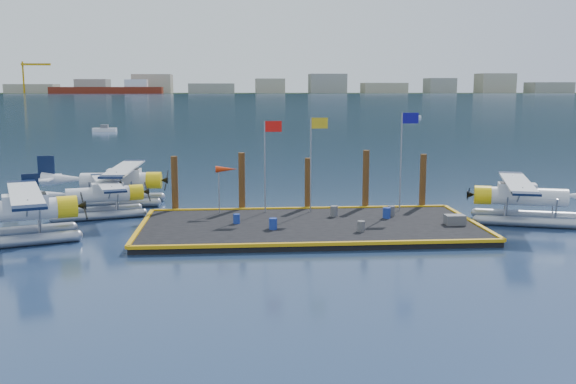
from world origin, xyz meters
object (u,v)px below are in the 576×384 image
Objects in this scene: drum_4 at (391,211)px; drum_5 at (334,211)px; crate at (455,220)px; piling_2 at (308,186)px; drum_3 at (273,224)px; piling_0 at (175,186)px; drum_2 at (387,213)px; piling_3 at (366,181)px; drum_0 at (237,219)px; seaplane_a at (18,214)px; seaplane_d at (523,199)px; flagpole_blue at (404,147)px; piling_4 at (423,183)px; flagpole_red at (268,152)px; seaplane_c at (119,183)px; drum_1 at (361,226)px; flagpole_yellow at (314,150)px; piling_1 at (242,184)px; windsock at (226,170)px; seaplane_b at (102,197)px.

drum_5 reaches higher than drum_4.
crate is 10.37m from piling_2.
piling_0 is at bearing 132.92° from drum_3.
drum_2 is 4.32m from piling_3.
drum_0 is 13.14m from crate.
seaplane_a reaches higher than seaplane_d.
drum_5 is at bearing 165.94° from drum_2.
flagpole_blue is 1.62× the size of piling_4.
drum_5 is at bearing 81.50° from seaplane_a.
piling_3 is at bearing 13.25° from flagpole_red.
drum_5 reaches higher than drum_0.
piling_3 is (17.50, -4.41, 0.56)m from seaplane_c.
drum_3 is 1.00× the size of drum_4.
seaplane_c is at bearing 157.08° from drum_4.
piling_0 is at bearing 130.10° from drum_0.
piling_4 is (4.00, 0.00, -0.15)m from piling_3.
drum_4 is 4.72m from piling_4.
piling_2 is (-2.21, 7.67, 1.19)m from drum_1.
seaplane_c is 1.64× the size of flagpole_yellow.
flagpole_blue reaches higher than drum_2.
flagpole_blue reaches higher than seaplane_c.
drum_1 is 0.15× the size of piling_1.
seaplane_d is 2.46× the size of piling_4.
flagpole_red is (-7.34, 2.45, 3.66)m from drum_2.
piling_1 is at bearing 0.00° from piling_0.
seaplane_a is at bearing -138.77° from piling_0.
flagpole_red reaches higher than seaplane_a.
flagpole_blue is at bearing -0.00° from flagpole_red.
piling_0 and piling_4 have the same top height.
seaplane_d is 6.83m from piling_4.
piling_0 is (4.50, -4.41, 0.41)m from seaplane_c.
flagpole_blue is (8.96, 5.10, 3.96)m from drum_3.
piling_2 is at bearing 90.01° from seaplane_d.
drum_4 is 0.11× the size of flagpole_red.
flagpole_yellow is 1.48× the size of piling_1.
seaplane_c is 6.32m from piling_0.
seaplane_a is 3.29× the size of windsock.
seaplane_d is 15.04× the size of drum_3.
drum_3 is 0.16× the size of piling_1.
piling_1 is (-1.73, 6.70, 1.37)m from drum_3.
drum_3 is at bearing -160.08° from drum_2.
piling_2 is at bearing 106.09° from drum_1.
seaplane_c is 19.84m from drum_1.
piling_1 reaches higher than seaplane_a.
flagpole_yellow is 5.87m from windsock.
piling_3 is (17.77, 0.13, 0.79)m from seaplane_b.
flagpole_red is at bearing 161.53° from drum_2.
windsock is 0.73× the size of piling_3.
seaplane_c is 20.83m from flagpole_blue.
drum_0 is at bearing -174.91° from drum_2.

